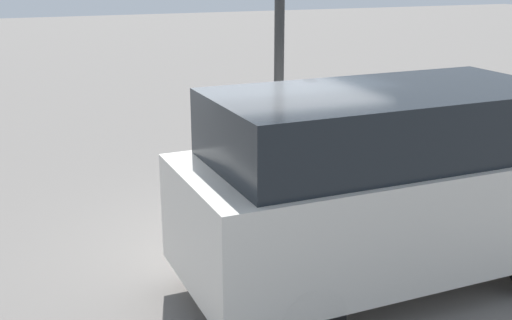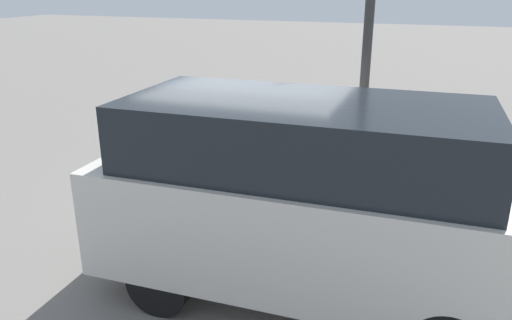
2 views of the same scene
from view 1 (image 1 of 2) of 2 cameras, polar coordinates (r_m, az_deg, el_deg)
name	(u,v)px [view 1 (image 1 of 2)]	position (r m, az deg, el deg)	size (l,w,h in m)	color
ground_plane	(253,251)	(8.48, -0.30, -8.10)	(80.00, 80.00, 0.00)	slate
parking_meter_near	(202,170)	(8.51, -4.86, -0.85)	(0.22, 0.15, 1.35)	#9E9EA3
lamp_post	(279,99)	(10.06, 2.03, 5.44)	(0.44, 0.44, 5.16)	beige
parked_van	(388,183)	(7.38, 11.64, -1.98)	(4.86, 2.15, 2.31)	beige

